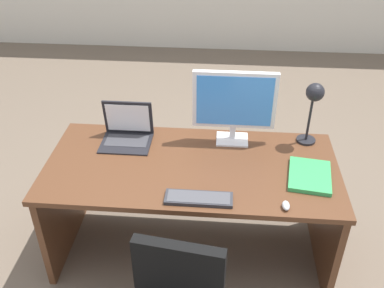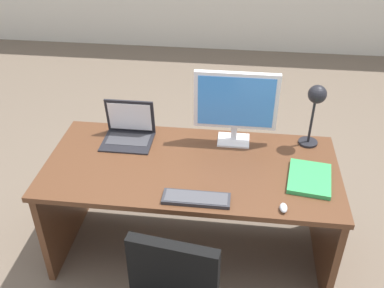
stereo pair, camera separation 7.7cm
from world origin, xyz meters
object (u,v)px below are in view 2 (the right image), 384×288
keyboard (196,198)px  book (310,178)px  mouse (283,208)px  monitor (236,103)px  desk_lamp (316,102)px  laptop (129,127)px  desk (192,187)px

keyboard → book: size_ratio=1.08×
mouse → book: (0.16, 0.27, -0.00)m
monitor → desk_lamp: 0.47m
mouse → desk_lamp: (0.19, 0.63, 0.29)m
laptop → monitor: bearing=2.7°
desk → book: book is taller
laptop → desk_lamp: size_ratio=0.75×
laptop → mouse: laptop is taller
laptop → keyboard: 0.75m
desk → keyboard: bearing=-79.9°
laptop → mouse: size_ratio=4.42×
monitor → book: size_ratio=1.52×
desk_lamp → keyboard: bearing=-136.9°
monitor → keyboard: 0.67m
desk → laptop: laptop is taller
monitor → desk: bearing=-135.7°
laptop → mouse: bearing=-31.7°
monitor → mouse: bearing=-65.6°
monitor → desk_lamp: bearing=0.8°
keyboard → monitor: bearing=73.8°
monitor → mouse: 0.73m
laptop → desk_lamp: 1.16m
desk → monitor: (0.24, 0.23, 0.49)m
keyboard → desk_lamp: bearing=43.1°
desk → mouse: (0.52, -0.39, 0.23)m
monitor → keyboard: (-0.17, -0.59, -0.26)m
monitor → book: monitor is taller
desk_lamp → monitor: bearing=-179.2°
keyboard → laptop: bearing=131.4°
mouse → desk: bearing=143.2°
mouse → book: mouse is taller
desk → monitor: monitor is taller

